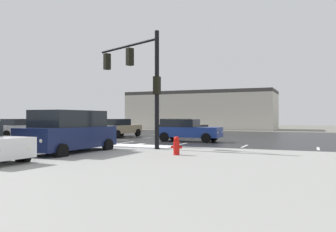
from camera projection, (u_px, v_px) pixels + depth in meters
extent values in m
plane|color=slate|center=(102.00, 142.00, 24.29)|extent=(120.00, 120.00, 0.00)
cube|color=#232326|center=(102.00, 142.00, 24.29)|extent=(44.00, 44.00, 0.02)
cube|color=#9E9E99|center=(236.00, 184.00, 8.54)|extent=(18.00, 18.00, 0.14)
cube|color=white|center=(138.00, 146.00, 18.65)|extent=(4.00, 1.60, 0.06)
cube|color=silver|center=(40.00, 149.00, 18.77)|extent=(2.00, 0.15, 0.01)
cube|color=silver|center=(85.00, 144.00, 22.45)|extent=(2.00, 0.15, 0.01)
cube|color=silver|center=(117.00, 140.00, 26.13)|extent=(2.00, 0.15, 0.01)
cube|color=silver|center=(142.00, 137.00, 29.81)|extent=(2.00, 0.15, 0.01)
cube|color=silver|center=(160.00, 135.00, 33.49)|extent=(2.00, 0.15, 0.01)
cube|color=silver|center=(176.00, 133.00, 37.17)|extent=(2.00, 0.15, 0.01)
cube|color=silver|center=(188.00, 132.00, 40.85)|extent=(2.00, 0.15, 0.01)
cube|color=silver|center=(37.00, 139.00, 26.64)|extent=(0.15, 2.00, 0.01)
cube|color=silver|center=(79.00, 141.00, 25.07)|extent=(0.15, 2.00, 0.01)
cube|color=silver|center=(127.00, 142.00, 23.50)|extent=(0.15, 2.00, 0.01)
cube|color=silver|center=(182.00, 144.00, 21.93)|extent=(0.15, 2.00, 0.01)
cube|color=silver|center=(245.00, 146.00, 20.37)|extent=(0.15, 2.00, 0.01)
cube|color=silver|center=(318.00, 149.00, 18.80)|extent=(0.15, 2.00, 0.01)
cube|color=silver|center=(115.00, 148.00, 19.23)|extent=(0.45, 7.00, 0.01)
cylinder|color=black|center=(157.00, 90.00, 17.25)|extent=(0.22, 0.22, 5.96)
cylinder|color=black|center=(127.00, 46.00, 19.08)|extent=(4.64, 2.14, 0.14)
cube|color=black|center=(130.00, 57.00, 18.90)|extent=(0.40, 0.44, 0.95)
sphere|color=#19D833|center=(128.00, 52.00, 19.02)|extent=(0.20, 0.20, 0.20)
cube|color=black|center=(107.00, 62.00, 20.54)|extent=(0.40, 0.44, 0.95)
sphere|color=#19D833|center=(106.00, 57.00, 20.66)|extent=(0.20, 0.20, 0.20)
cube|color=black|center=(157.00, 85.00, 17.25)|extent=(0.28, 0.36, 0.90)
cylinder|color=red|center=(176.00, 148.00, 14.57)|extent=(0.26, 0.26, 0.60)
sphere|color=red|center=(176.00, 139.00, 14.57)|extent=(0.25, 0.25, 0.25)
cylinder|color=red|center=(173.00, 147.00, 14.64)|extent=(0.12, 0.11, 0.11)
cylinder|color=red|center=(180.00, 147.00, 14.50)|extent=(0.12, 0.11, 0.11)
cube|color=beige|center=(201.00, 112.00, 51.92)|extent=(21.79, 8.00, 5.08)
cube|color=#3F3D3A|center=(201.00, 94.00, 51.93)|extent=(21.79, 8.00, 0.50)
cube|color=navy|center=(189.00, 132.00, 24.37)|extent=(4.50, 1.80, 0.70)
cube|color=black|center=(180.00, 123.00, 24.64)|extent=(2.48, 1.66, 0.55)
cylinder|color=black|center=(213.00, 137.00, 24.60)|extent=(0.66, 0.22, 0.66)
cylinder|color=black|center=(206.00, 138.00, 22.94)|extent=(0.66, 0.22, 0.66)
cylinder|color=black|center=(174.00, 136.00, 25.80)|extent=(0.66, 0.22, 0.66)
cylinder|color=black|center=(164.00, 137.00, 24.14)|extent=(0.66, 0.22, 0.66)
sphere|color=white|center=(221.00, 132.00, 24.04)|extent=(0.18, 0.18, 0.18)
sphere|color=white|center=(217.00, 133.00, 22.98)|extent=(0.18, 0.18, 0.18)
cube|color=black|center=(182.00, 128.00, 32.05)|extent=(4.68, 2.32, 0.70)
cube|color=black|center=(176.00, 122.00, 32.39)|extent=(2.65, 1.94, 0.55)
cylinder|color=black|center=(201.00, 132.00, 32.07)|extent=(0.68, 0.30, 0.66)
cylinder|color=black|center=(193.00, 133.00, 30.51)|extent=(0.68, 0.30, 0.66)
cylinder|color=black|center=(172.00, 131.00, 33.59)|extent=(0.68, 0.30, 0.66)
cylinder|color=black|center=(163.00, 132.00, 32.03)|extent=(0.68, 0.30, 0.66)
sphere|color=white|center=(206.00, 129.00, 31.45)|extent=(0.18, 0.18, 0.18)
sphere|color=white|center=(201.00, 129.00, 30.46)|extent=(0.18, 0.18, 0.18)
cube|color=#141E47|center=(70.00, 137.00, 15.67)|extent=(2.04, 4.84, 0.95)
cube|color=black|center=(70.00, 119.00, 15.68)|extent=(1.86, 3.39, 0.75)
cylinder|color=black|center=(62.00, 152.00, 13.78)|extent=(0.23, 0.66, 0.66)
cylinder|color=black|center=(26.00, 150.00, 14.58)|extent=(0.23, 0.66, 0.66)
cylinder|color=black|center=(108.00, 146.00, 16.76)|extent=(0.23, 0.66, 0.66)
cylinder|color=black|center=(76.00, 144.00, 17.56)|extent=(0.23, 0.66, 0.66)
sphere|color=white|center=(42.00, 141.00, 13.27)|extent=(0.18, 0.18, 0.18)
sphere|color=white|center=(18.00, 140.00, 13.78)|extent=(0.18, 0.18, 0.18)
cylinder|color=black|center=(23.00, 156.00, 12.33)|extent=(0.68, 0.28, 0.66)
sphere|color=white|center=(28.00, 148.00, 11.73)|extent=(0.18, 0.18, 0.18)
cube|color=#B7BABF|center=(13.00, 129.00, 29.54)|extent=(1.89, 4.53, 0.70)
cube|color=black|center=(19.00, 122.00, 30.17)|extent=(1.70, 2.51, 0.55)
cylinder|color=black|center=(6.00, 134.00, 27.78)|extent=(0.23, 0.66, 0.66)
cylinder|color=black|center=(34.00, 133.00, 30.62)|extent=(0.23, 0.66, 0.66)
cylinder|color=black|center=(18.00, 133.00, 31.29)|extent=(0.23, 0.66, 0.66)
cube|color=tan|center=(120.00, 129.00, 30.22)|extent=(2.22, 4.65, 0.70)
cube|color=black|center=(115.00, 122.00, 29.63)|extent=(1.88, 2.62, 0.55)
cylinder|color=black|center=(122.00, 132.00, 31.99)|extent=(0.28, 0.68, 0.66)
cylinder|color=black|center=(138.00, 133.00, 31.13)|extent=(0.28, 0.68, 0.66)
cylinder|color=black|center=(100.00, 134.00, 29.31)|extent=(0.28, 0.68, 0.66)
cylinder|color=black|center=(117.00, 134.00, 28.45)|extent=(0.28, 0.68, 0.66)
sphere|color=white|center=(129.00, 128.00, 32.43)|extent=(0.18, 0.18, 0.18)
sphere|color=white|center=(139.00, 128.00, 31.88)|extent=(0.18, 0.18, 0.18)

